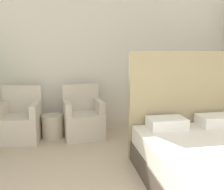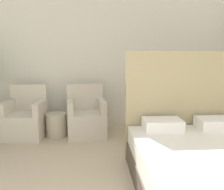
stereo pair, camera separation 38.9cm
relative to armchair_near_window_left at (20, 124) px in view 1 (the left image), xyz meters
name	(u,v)px [view 1 (the left image)]	position (x,y,z in m)	size (l,w,h in m)	color
wall_back	(82,54)	(1.11, 0.58, 1.16)	(10.00, 0.06, 2.90)	silver
armchair_near_window_left	(20,124)	(0.00, 0.00, 0.00)	(0.72, 0.65, 0.91)	beige
armchair_near_window_right	(83,121)	(1.08, 0.00, 0.00)	(0.72, 0.66, 0.91)	beige
side_table	(53,126)	(0.54, 0.03, -0.09)	(0.37, 0.37, 0.41)	#B7AD93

